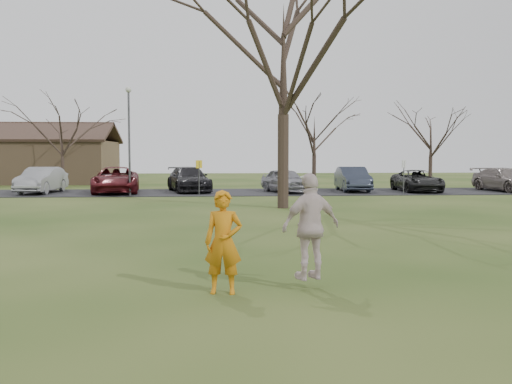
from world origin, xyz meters
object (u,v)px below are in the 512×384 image
at_px(catching_play, 311,226).
at_px(car_7, 505,180).
at_px(car_4, 285,180).
at_px(player_defender, 223,242).
at_px(big_tree, 283,51).
at_px(car_2, 116,180).
at_px(car_5, 353,179).
at_px(car_6, 417,181).
at_px(lamp_post, 129,127).
at_px(car_1, 42,180).
at_px(car_3, 189,179).

bearing_deg(catching_play, car_7, 55.22).
bearing_deg(car_4, car_7, -19.42).
xyz_separation_m(player_defender, car_7, (18.44, 24.48, -0.12)).
height_order(car_7, big_tree, big_tree).
distance_m(car_2, big_tree, 14.74).
xyz_separation_m(player_defender, car_2, (-6.35, 24.67, -0.06)).
distance_m(car_2, catching_play, 25.74).
distance_m(car_7, big_tree, 19.31).
bearing_deg(car_7, catching_play, -133.17).
distance_m(car_5, big_tree, 13.32).
xyz_separation_m(car_6, lamp_post, (-17.81, -2.16, 3.24)).
relative_size(car_1, car_7, 0.94).
bearing_deg(lamp_post, car_7, 4.94).
distance_m(car_4, big_tree, 11.44).
height_order(car_1, car_6, car_1).
xyz_separation_m(car_5, car_6, (4.04, -0.64, -0.10)).
bearing_deg(car_4, big_tree, -117.28).
bearing_deg(big_tree, lamp_post, 136.85).
bearing_deg(lamp_post, car_1, 156.83).
xyz_separation_m(player_defender, car_4, (4.15, 24.46, -0.12)).
bearing_deg(lamp_post, catching_play, -73.21).
xyz_separation_m(car_3, car_5, (10.55, -0.30, -0.00)).
relative_size(catching_play, lamp_post, 0.31).
xyz_separation_m(car_2, car_7, (24.79, -0.19, -0.05)).
xyz_separation_m(car_3, car_6, (14.59, -0.94, -0.10)).
bearing_deg(car_5, car_7, -1.82).
height_order(car_2, car_3, car_2).
height_order(car_6, car_7, car_7).
height_order(car_4, car_6, car_4).
bearing_deg(car_6, big_tree, -133.75).
relative_size(car_5, car_6, 0.96).
relative_size(car_4, car_6, 0.88).
xyz_separation_m(car_2, car_4, (10.50, -0.21, -0.06)).
bearing_deg(car_2, car_5, -4.80).
distance_m(car_1, big_tree, 18.06).
bearing_deg(car_4, car_1, 158.81).
bearing_deg(lamp_post, car_3, 43.83).
distance_m(catching_play, big_tree, 15.93).
distance_m(car_3, car_4, 6.17).
bearing_deg(catching_play, lamp_post, 106.79).
xyz_separation_m(car_5, lamp_post, (-13.77, -2.79, 3.15)).
xyz_separation_m(car_1, car_4, (15.04, -0.44, -0.05)).
bearing_deg(car_1, lamp_post, -19.56).
bearing_deg(big_tree, car_6, 44.55).
xyz_separation_m(car_7, big_tree, (-15.60, -9.54, 6.21)).
relative_size(player_defender, car_5, 0.38).
xyz_separation_m(car_4, catching_play, (-2.58, -24.28, 0.36)).
bearing_deg(lamp_post, big_tree, -43.15).
bearing_deg(big_tree, car_1, 144.08).
bearing_deg(car_4, car_6, -18.58).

